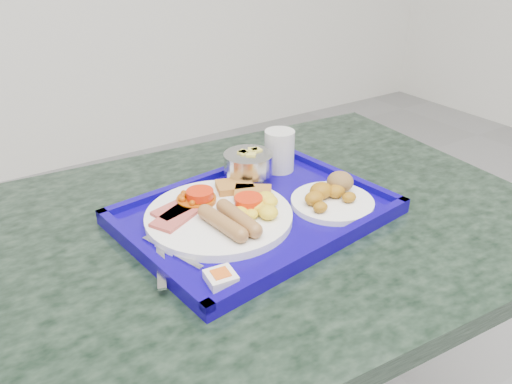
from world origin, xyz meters
TOP-DOWN VIEW (x-y plane):
  - table at (0.10, 0.87)m, footprint 1.25×0.88m
  - tray at (0.14, 0.87)m, footprint 0.52×0.41m
  - main_plate at (0.07, 0.87)m, footprint 0.27×0.27m
  - bread_plate at (0.28, 0.81)m, footprint 0.16×0.16m
  - fruit_bowl at (0.19, 0.97)m, footprint 0.10×0.10m
  - juice_cup at (0.28, 0.99)m, footprint 0.07×0.07m
  - spoon at (-0.04, 0.89)m, footprint 0.07×0.18m
  - knife at (-0.07, 0.83)m, footprint 0.08×0.18m
  - jam_packet at (-0.02, 0.71)m, footprint 0.05×0.05m

SIDE VIEW (x-z plane):
  - table at x=0.10m, z-range 0.18..0.93m
  - tray at x=0.14m, z-range 0.74..0.77m
  - knife at x=-0.07m, z-range 0.76..0.77m
  - spoon at x=-0.04m, z-range 0.76..0.77m
  - jam_packet at x=-0.02m, z-range 0.76..0.78m
  - main_plate at x=0.07m, z-range 0.75..0.80m
  - bread_plate at x=0.28m, z-range 0.75..0.80m
  - fruit_bowl at x=0.19m, z-range 0.77..0.84m
  - juice_cup at x=0.28m, z-range 0.76..0.85m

